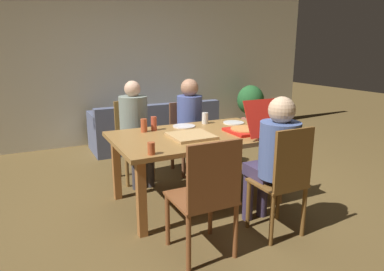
{
  "coord_description": "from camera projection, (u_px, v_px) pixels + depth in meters",
  "views": [
    {
      "loc": [
        -1.55,
        -3.05,
        1.6
      ],
      "look_at": [
        0.0,
        0.1,
        0.7
      ],
      "focal_mm": 32.23,
      "sensor_mm": 36.0,
      "label": 1
    }
  ],
  "objects": [
    {
      "name": "potted_plant",
      "position": [
        250.0,
        104.0,
        6.56
      ],
      "size": [
        0.51,
        0.51,
        0.91
      ],
      "color": "#BB6955",
      "rests_on": "ground"
    },
    {
      "name": "plate_1",
      "position": [
        234.0,
        123.0,
        4.03
      ],
      "size": [
        0.24,
        0.24,
        0.01
      ],
      "color": "white",
      "rests_on": "dining_table"
    },
    {
      "name": "plate_0",
      "position": [
        184.0,
        126.0,
        3.86
      ],
      "size": [
        0.25,
        0.25,
        0.01
      ],
      "color": "white",
      "rests_on": "dining_table"
    },
    {
      "name": "drinking_glass_2",
      "position": [
        151.0,
        148.0,
        2.85
      ],
      "size": [
        0.06,
        0.06,
        0.1
      ],
      "primitive_type": "cylinder",
      "color": "#BB522B",
      "rests_on": "dining_table"
    },
    {
      "name": "back_wall",
      "position": [
        121.0,
        63.0,
        5.83
      ],
      "size": [
        7.53,
        0.12,
        2.7
      ],
      "primitive_type": "cube",
      "color": "beige",
      "rests_on": "ground"
    },
    {
      "name": "drinking_glass_1",
      "position": [
        144.0,
        125.0,
        3.6
      ],
      "size": [
        0.07,
        0.07,
        0.14
      ],
      "primitive_type": "cylinder",
      "color": "#BE502D",
      "rests_on": "dining_table"
    },
    {
      "name": "chair_1",
      "position": [
        187.0,
        135.0,
        4.56
      ],
      "size": [
        0.41,
        0.42,
        0.9
      ],
      "color": "brown",
      "rests_on": "ground"
    },
    {
      "name": "drinking_glass_3",
      "position": [
        154.0,
        123.0,
        3.67
      ],
      "size": [
        0.06,
        0.06,
        0.15
      ],
      "primitive_type": "cylinder",
      "color": "#BE4931",
      "rests_on": "dining_table"
    },
    {
      "name": "chair_2",
      "position": [
        133.0,
        139.0,
        4.26
      ],
      "size": [
        0.38,
        0.43,
        0.96
      ],
      "color": "olive",
      "rests_on": "ground"
    },
    {
      "name": "ground_plane",
      "position": [
        196.0,
        200.0,
        3.71
      ],
      "size": [
        20.0,
        20.0,
        0.0
      ],
      "primitive_type": "plane",
      "color": "brown"
    },
    {
      "name": "person_2",
      "position": [
        135.0,
        124.0,
        4.09
      ],
      "size": [
        0.34,
        0.51,
        1.23
      ],
      "color": "#3C393E",
      "rests_on": "ground"
    },
    {
      "name": "couch",
      "position": [
        155.0,
        130.0,
        5.68
      ],
      "size": [
        2.03,
        0.77,
        0.75
      ],
      "color": "slate",
      "rests_on": "ground"
    },
    {
      "name": "pizza_box_1",
      "position": [
        249.0,
        128.0,
        3.56
      ],
      "size": [
        0.38,
        0.54,
        0.37
      ],
      "color": "red",
      "rests_on": "dining_table"
    },
    {
      "name": "dining_table",
      "position": [
        196.0,
        142.0,
        3.55
      ],
      "size": [
        1.69,
        1.07,
        0.74
      ],
      "color": "olive",
      "rests_on": "ground"
    },
    {
      "name": "chair_0",
      "position": [
        285.0,
        178.0,
        2.88
      ],
      "size": [
        0.4,
        0.38,
        0.98
      ],
      "color": "brown",
      "rests_on": "ground"
    },
    {
      "name": "person_1",
      "position": [
        192.0,
        119.0,
        4.37
      ],
      "size": [
        0.32,
        0.54,
        1.22
      ],
      "color": "#34383B",
      "rests_on": "ground"
    },
    {
      "name": "pizza_box_0",
      "position": [
        191.0,
        136.0,
        3.4
      ],
      "size": [
        0.4,
        0.4,
        0.03
      ],
      "color": "tan",
      "rests_on": "dining_table"
    },
    {
      "name": "chair_3",
      "position": [
        207.0,
        194.0,
        2.58
      ],
      "size": [
        0.46,
        0.45,
        0.97
      ],
      "color": "brown",
      "rests_on": "ground"
    },
    {
      "name": "drinking_glass_0",
      "position": [
        205.0,
        118.0,
        4.0
      ],
      "size": [
        0.07,
        0.07,
        0.13
      ],
      "primitive_type": "cylinder",
      "color": "silver",
      "rests_on": "dining_table"
    },
    {
      "name": "person_0",
      "position": [
        275.0,
        153.0,
        2.96
      ],
      "size": [
        0.34,
        0.51,
        1.22
      ],
      "color": "#3C314E",
      "rests_on": "ground"
    }
  ]
}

